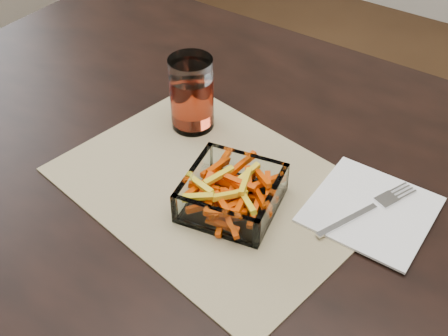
{
  "coord_description": "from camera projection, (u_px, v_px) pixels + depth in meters",
  "views": [
    {
      "loc": [
        0.24,
        -0.54,
        1.33
      ],
      "look_at": [
        -0.12,
        -0.03,
        0.78
      ],
      "focal_mm": 45.0,
      "sensor_mm": 36.0,
      "label": 1
    }
  ],
  "objects": [
    {
      "name": "dining_table",
      "position": [
        297.0,
        242.0,
        0.88
      ],
      "size": [
        1.6,
        0.9,
        0.75
      ],
      "color": "black",
      "rests_on": "ground"
    },
    {
      "name": "placemat",
      "position": [
        214.0,
        186.0,
        0.84
      ],
      "size": [
        0.5,
        0.4,
        0.0
      ],
      "primitive_type": "cube",
      "rotation": [
        0.0,
        0.0,
        -0.16
      ],
      "color": "tan",
      "rests_on": "dining_table"
    },
    {
      "name": "glass_bowl",
      "position": [
        232.0,
        195.0,
        0.8
      ],
      "size": [
        0.15,
        0.15,
        0.05
      ],
      "rotation": [
        0.0,
        0.0,
        0.21
      ],
      "color": "white",
      "rests_on": "placemat"
    },
    {
      "name": "tumbler",
      "position": [
        192.0,
        96.0,
        0.92
      ],
      "size": [
        0.07,
        0.07,
        0.13
      ],
      "color": "white",
      "rests_on": "placemat"
    },
    {
      "name": "napkin",
      "position": [
        371.0,
        210.0,
        0.8
      ],
      "size": [
        0.17,
        0.17,
        0.0
      ],
      "primitive_type": "cube",
      "rotation": [
        0.0,
        0.0,
        0.01
      ],
      "color": "white",
      "rests_on": "placemat"
    },
    {
      "name": "fork",
      "position": [
        370.0,
        208.0,
        0.8
      ],
      "size": [
        0.08,
        0.17,
        0.0
      ],
      "rotation": [
        0.0,
        0.0,
        -0.39
      ],
      "color": "silver",
      "rests_on": "napkin"
    }
  ]
}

